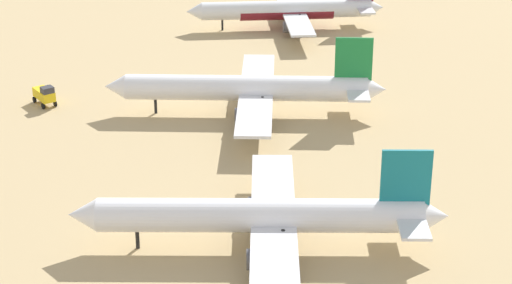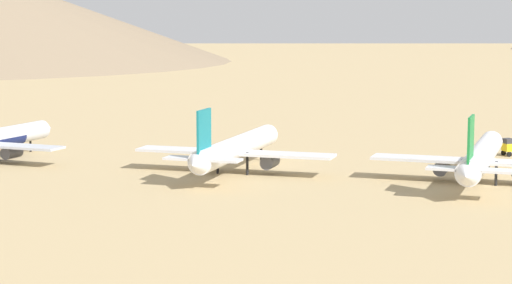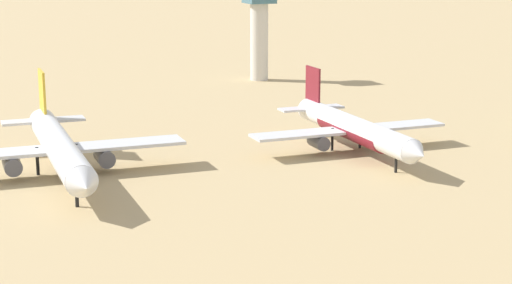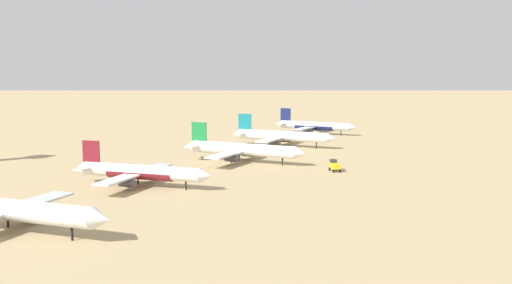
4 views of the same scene
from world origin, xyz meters
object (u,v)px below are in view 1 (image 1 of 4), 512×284
object	(u,v)px
parked_jet_1	(288,10)
parked_jet_2	(249,89)
parked_jet_3	(264,216)
service_truck	(45,94)

from	to	relation	value
parked_jet_1	parked_jet_2	bearing A→B (deg)	74.68
parked_jet_2	parked_jet_3	xyz separation A→B (m)	(2.76, 46.94, -0.01)
parked_jet_2	service_truck	bearing A→B (deg)	-13.00
parked_jet_2	parked_jet_3	world-z (taller)	parked_jet_2
parked_jet_2	service_truck	distance (m)	37.45
service_truck	parked_jet_1	bearing A→B (deg)	-139.91
parked_jet_3	parked_jet_2	bearing A→B (deg)	-93.36
service_truck	parked_jet_3	bearing A→B (deg)	121.29
parked_jet_3	parked_jet_1	bearing A→B (deg)	-99.67
parked_jet_2	service_truck	size ratio (longest dim) A/B	8.68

